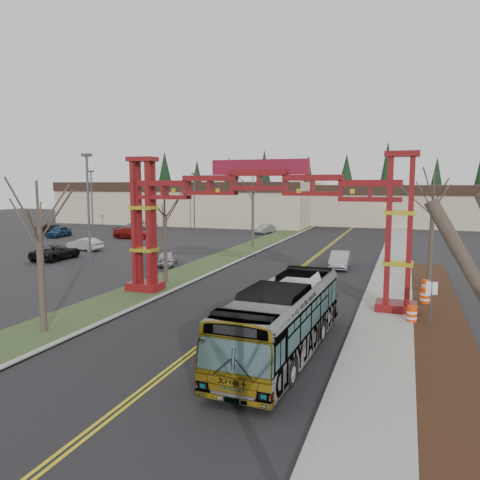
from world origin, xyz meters
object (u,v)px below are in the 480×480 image
at_px(parked_car_mid_a, 131,233).
at_px(barrel_south, 412,315).
at_px(retail_building_east, 417,205).
at_px(bare_tree_right_far, 433,201).
at_px(bare_tree_median_far, 253,194).
at_px(parked_car_mid_b, 59,232).
at_px(light_pole_far, 194,197).
at_px(bare_tree_median_mid, 165,215).
at_px(barrel_mid, 425,297).
at_px(transit_bus, 283,319).
at_px(gateway_arch, 259,203).
at_px(bare_tree_median_near, 39,227).
at_px(light_pole_mid, 92,199).
at_px(parked_car_far_a, 265,229).
at_px(light_pole_near, 88,200).
at_px(street_sign, 431,295).
at_px(parked_car_near_a, 167,258).
at_px(barrel_north, 426,287).
at_px(parked_car_far_b, 143,224).
at_px(retail_building_west, 193,202).
at_px(parked_car_near_c, 56,252).
at_px(parked_car_far_c, 55,230).
at_px(silver_sedan, 340,260).

relative_size(parked_car_mid_a, barrel_south, 5.27).
xyz_separation_m(retail_building_east, bare_tree_right_far, (0.00, -54.64, 2.47)).
bearing_deg(bare_tree_median_far, parked_car_mid_a, 170.99).
relative_size(parked_car_mid_b, light_pole_far, 0.49).
relative_size(retail_building_east, bare_tree_median_mid, 5.47).
xyz_separation_m(bare_tree_median_mid, barrel_south, (16.82, -4.75, -4.47)).
relative_size(parked_car_mid_a, barrel_mid, 4.72).
bearing_deg(bare_tree_right_far, transit_bus, -111.96).
distance_m(gateway_arch, bare_tree_median_near, 12.35).
height_order(bare_tree_right_far, light_pole_mid, light_pole_mid).
relative_size(bare_tree_median_far, barrel_mid, 7.68).
xyz_separation_m(retail_building_east, parked_car_mid_a, (-35.75, -35.99, -2.79)).
height_order(bare_tree_median_mid, barrel_south, bare_tree_median_mid).
relative_size(parked_car_far_a, light_pole_near, 0.40).
bearing_deg(street_sign, parked_car_near_a, 150.78).
distance_m(retail_building_east, barrel_north, 56.74).
bearing_deg(parked_car_far_a, parked_car_far_b, -166.72).
xyz_separation_m(retail_building_west, barrel_north, (39.71, -48.66, -3.29)).
relative_size(parked_car_near_a, parked_car_near_c, 0.72).
height_order(parked_car_near_c, barrel_north, parked_car_near_c).
height_order(bare_tree_median_far, street_sign, bare_tree_median_far).
bearing_deg(transit_bus, parked_car_far_c, 142.92).
distance_m(parked_car_mid_b, street_sign, 53.00).
bearing_deg(bare_tree_right_far, parked_car_near_a, 174.40).
distance_m(parked_car_mid_b, light_pole_near, 24.23).
relative_size(gateway_arch, bare_tree_median_near, 2.49).
bearing_deg(parked_car_far_a, light_pole_far, -168.91).
distance_m(bare_tree_median_mid, barrel_south, 18.04).
distance_m(parked_car_far_b, bare_tree_median_near, 53.59).
bearing_deg(parked_car_near_a, retail_building_west, -88.97).
height_order(parked_car_near_c, light_pole_near, light_pole_near).
height_order(retail_building_east, light_pole_near, light_pole_near).
bearing_deg(transit_bus, retail_building_east, 87.11).
bearing_deg(bare_tree_median_mid, parked_car_near_a, 117.77).
relative_size(bare_tree_median_mid, barrel_south, 7.39).
bearing_deg(street_sign, silver_sedan, 112.93).
xyz_separation_m(parked_car_near_c, barrel_mid, (32.47, -6.28, -0.20)).
height_order(transit_bus, parked_car_far_c, transit_bus).
xyz_separation_m(parked_car_mid_b, light_pole_near, (17.43, -16.09, 4.96)).
bearing_deg(parked_car_mid_a, parked_car_near_c, -173.78).
relative_size(silver_sedan, parked_car_mid_a, 0.88).
relative_size(parked_car_near_a, parked_car_far_b, 0.76).
height_order(retail_building_west, barrel_mid, retail_building_west).
relative_size(barrel_mid, barrel_north, 1.10).
relative_size(silver_sedan, bare_tree_median_mid, 0.63).
relative_size(bare_tree_right_far, light_pole_mid, 0.90).
bearing_deg(bare_tree_right_far, bare_tree_median_near, -137.18).
xyz_separation_m(transit_bus, light_pole_near, (-22.35, 16.58, 4.16)).
height_order(parked_car_mid_a, parked_car_mid_b, parked_car_mid_b).
bearing_deg(parked_car_mid_a, barrel_mid, -126.89).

